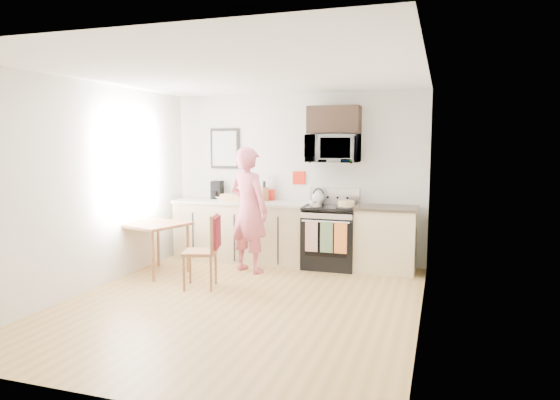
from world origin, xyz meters
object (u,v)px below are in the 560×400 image
(microwave, at_px, (333,148))
(chair, at_px, (210,241))
(range, at_px, (331,238))
(dining_table, at_px, (155,229))
(cake, at_px, (346,204))
(person, at_px, (249,210))

(microwave, height_order, chair, microwave)
(range, distance_m, chair, 1.96)
(dining_table, bearing_deg, range, 25.86)
(range, relative_size, cake, 3.91)
(range, distance_m, cake, 0.62)
(dining_table, relative_size, chair, 0.88)
(microwave, xyz_separation_m, dining_table, (-2.28, -1.21, -1.12))
(range, bearing_deg, person, -150.58)
(dining_table, xyz_separation_m, cake, (2.54, 0.93, 0.33))
(microwave, bearing_deg, chair, -127.18)
(microwave, relative_size, dining_table, 0.91)
(range, relative_size, microwave, 1.53)
(chair, relative_size, cake, 3.20)
(range, height_order, cake, range)
(chair, height_order, cake, cake)
(range, xyz_separation_m, cake, (0.26, -0.18, 0.54))
(range, xyz_separation_m, chair, (-1.23, -1.51, 0.17))
(person, xyz_separation_m, dining_table, (-1.22, -0.50, -0.25))
(microwave, relative_size, person, 0.43)
(person, distance_m, dining_table, 1.34)
(chair, bearing_deg, range, 35.61)
(person, bearing_deg, chair, 100.85)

